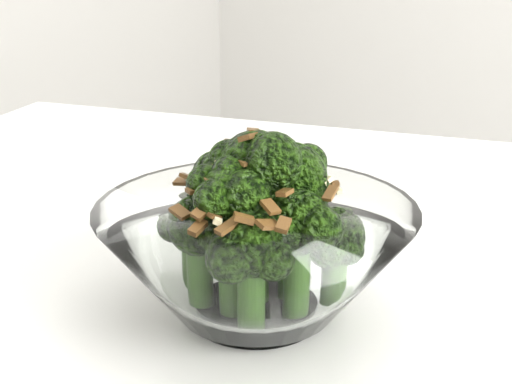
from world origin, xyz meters
The scene contains 2 objects.
table centered at (0.12, -0.08, 0.68)m, with size 1.40×1.17×0.75m.
broccoli_dish centered at (0.05, -0.20, 0.80)m, with size 0.20×0.20×0.13m.
Camera 1 is at (0.34, -0.55, 1.00)m, focal length 55.00 mm.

